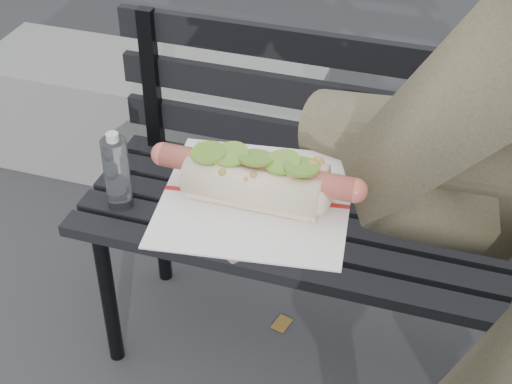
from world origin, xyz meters
TOP-DOWN VIEW (x-y plane):
  - park_bench at (0.05, 0.96)m, footprint 1.50×0.44m
  - concrete_block at (-0.89, 1.62)m, footprint 1.20×0.40m
  - held_hotdog at (0.22, 0.10)m, footprint 0.63×0.30m

SIDE VIEW (x-z plane):
  - concrete_block at x=-0.89m, z-range 0.00..0.40m
  - park_bench at x=0.05m, z-range 0.08..0.96m
  - held_hotdog at x=0.22m, z-range 1.14..1.33m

